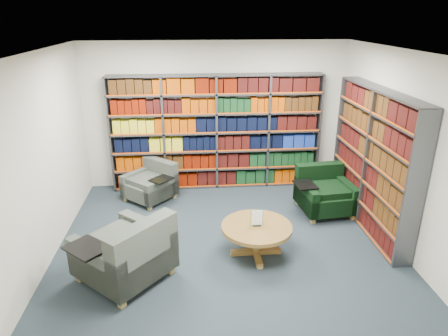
{
  "coord_description": "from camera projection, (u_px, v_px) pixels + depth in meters",
  "views": [
    {
      "loc": [
        -0.48,
        -5.05,
        3.26
      ],
      "look_at": [
        0.0,
        0.6,
        1.05
      ],
      "focal_mm": 32.0,
      "sensor_mm": 36.0,
      "label": 1
    }
  ],
  "objects": [
    {
      "name": "room_shell",
      "position": [
        228.0,
        160.0,
        5.4
      ],
      "size": [
        5.02,
        5.02,
        2.82
      ],
      "color": "black",
      "rests_on": "ground"
    },
    {
      "name": "bookshelf_back",
      "position": [
        216.0,
        133.0,
        7.68
      ],
      "size": [
        4.0,
        0.28,
        2.2
      ],
      "color": "#47494F",
      "rests_on": "ground"
    },
    {
      "name": "bookshelf_right",
      "position": [
        373.0,
        161.0,
        6.25
      ],
      "size": [
        0.28,
        2.5,
        2.2
      ],
      "color": "#47494F",
      "rests_on": "ground"
    },
    {
      "name": "chair_teal_left",
      "position": [
        153.0,
        184.0,
        7.43
      ],
      "size": [
        1.08,
        1.08,
        0.7
      ],
      "color": "#0B2230",
      "rests_on": "ground"
    },
    {
      "name": "chair_green_right",
      "position": [
        323.0,
        193.0,
        6.97
      ],
      "size": [
        1.05,
        0.94,
        0.78
      ],
      "color": "black",
      "rests_on": "ground"
    },
    {
      "name": "chair_teal_front",
      "position": [
        129.0,
        256.0,
        5.09
      ],
      "size": [
        1.41,
        1.41,
        0.91
      ],
      "color": "#0B2230",
      "rests_on": "ground"
    },
    {
      "name": "coffee_table",
      "position": [
        256.0,
        231.0,
        5.63
      ],
      "size": [
        1.0,
        1.0,
        0.7
      ],
      "color": "brown",
      "rests_on": "ground"
    }
  ]
}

